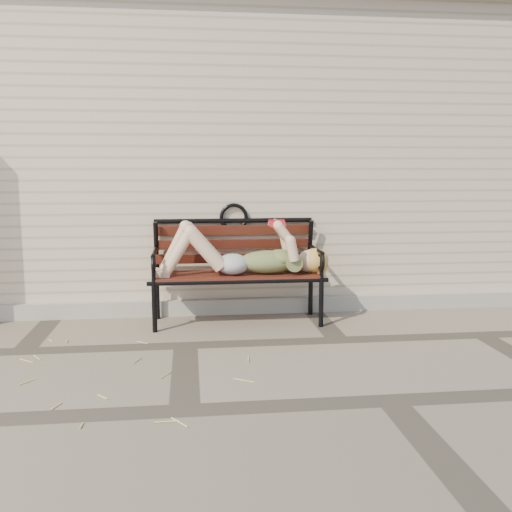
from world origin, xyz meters
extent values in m
plane|color=#75695A|center=(0.00, 0.00, 0.00)|extent=(80.00, 80.00, 0.00)
cube|color=beige|center=(0.00, 3.00, 1.50)|extent=(8.00, 4.00, 3.00)
cube|color=#4F3E39|center=(0.00, 3.00, 3.15)|extent=(8.30, 4.30, 0.30)
cube|color=gray|center=(0.00, 0.97, 0.07)|extent=(8.00, 0.10, 0.15)
cylinder|color=black|center=(-0.26, 0.42, 0.22)|extent=(0.04, 0.04, 0.45)
cylinder|color=black|center=(-0.26, 0.86, 0.22)|extent=(0.04, 0.04, 0.45)
cylinder|color=black|center=(1.20, 0.42, 0.22)|extent=(0.04, 0.04, 0.45)
cylinder|color=black|center=(1.20, 0.86, 0.22)|extent=(0.04, 0.04, 0.45)
cube|color=#582216|center=(0.47, 0.64, 0.45)|extent=(1.50, 0.48, 0.03)
cylinder|color=black|center=(0.47, 0.42, 0.43)|extent=(1.58, 0.04, 0.04)
cylinder|color=black|center=(0.47, 0.86, 0.43)|extent=(1.58, 0.04, 0.04)
torus|color=black|center=(0.47, 0.97, 0.94)|extent=(0.27, 0.04, 0.27)
ellipsoid|color=#0A3B4A|center=(0.74, 0.61, 0.56)|extent=(0.53, 0.31, 0.21)
ellipsoid|color=#0A3B4A|center=(0.86, 0.61, 0.60)|extent=(0.26, 0.30, 0.16)
ellipsoid|color=#B3B2B7|center=(0.43, 0.61, 0.55)|extent=(0.30, 0.34, 0.19)
sphere|color=#CFAF8C|center=(1.13, 0.61, 0.56)|extent=(0.22, 0.22, 0.22)
ellipsoid|color=#E3AF55|center=(1.18, 0.61, 0.57)|extent=(0.25, 0.25, 0.23)
cube|color=#A2121B|center=(0.82, 0.61, 0.94)|extent=(0.14, 0.02, 0.02)
cube|color=white|center=(0.82, 0.57, 0.91)|extent=(0.14, 0.09, 0.05)
cube|color=white|center=(0.82, 0.65, 0.91)|extent=(0.14, 0.09, 0.05)
cube|color=#A2121B|center=(0.82, 0.56, 0.92)|extent=(0.15, 0.09, 0.05)
cube|color=#A2121B|center=(0.82, 0.65, 0.92)|extent=(0.15, 0.09, 0.05)
cylinder|color=#E5CA6F|center=(-1.01, -0.29, 0.01)|extent=(0.04, 0.12, 0.01)
cylinder|color=#E5CA6F|center=(-0.62, -0.88, 0.01)|extent=(0.07, 0.07, 0.01)
cylinder|color=#E5CA6F|center=(0.17, -0.84, 0.01)|extent=(0.06, 0.10, 0.01)
cylinder|color=#E5CA6F|center=(-0.08, -0.17, 0.01)|extent=(0.02, 0.10, 0.01)
cylinder|color=#E5CA6F|center=(-1.10, 0.02, 0.01)|extent=(0.12, 0.11, 0.01)
cylinder|color=#E5CA6F|center=(0.32, -0.99, 0.01)|extent=(0.10, 0.01, 0.01)
cylinder|color=#E5CA6F|center=(0.16, -0.13, 0.01)|extent=(0.08, 0.11, 0.01)
cylinder|color=#E5CA6F|center=(-0.86, -1.06, 0.01)|extent=(0.09, 0.01, 0.01)
cylinder|color=#E5CA6F|center=(0.44, 0.15, 0.01)|extent=(0.07, 0.13, 0.01)
cylinder|color=#E5CA6F|center=(0.35, -0.80, 0.01)|extent=(0.08, 0.12, 0.01)
cylinder|color=#E5CA6F|center=(0.00, -0.89, 0.01)|extent=(0.08, 0.03, 0.01)
cylinder|color=#E5CA6F|center=(-0.92, -0.75, 0.01)|extent=(0.13, 0.04, 0.01)
cylinder|color=#E5CA6F|center=(-1.14, -0.57, 0.01)|extent=(0.15, 0.07, 0.01)
cylinder|color=#E5CA6F|center=(-0.54, 0.22, 0.01)|extent=(0.07, 0.05, 0.01)
cylinder|color=#E5CA6F|center=(-0.36, -1.39, 0.01)|extent=(0.10, 0.09, 0.01)
cylinder|color=#E5CA6F|center=(-0.01, -1.29, 0.01)|extent=(0.10, 0.06, 0.01)
cylinder|color=#E5CA6F|center=(-0.91, 0.15, 0.01)|extent=(0.07, 0.07, 0.01)
camera|label=1|loc=(0.05, -4.43, 1.39)|focal=40.00mm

